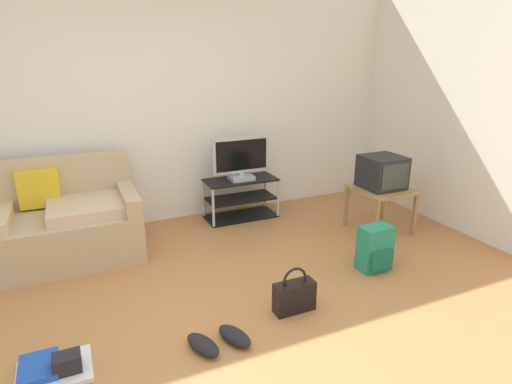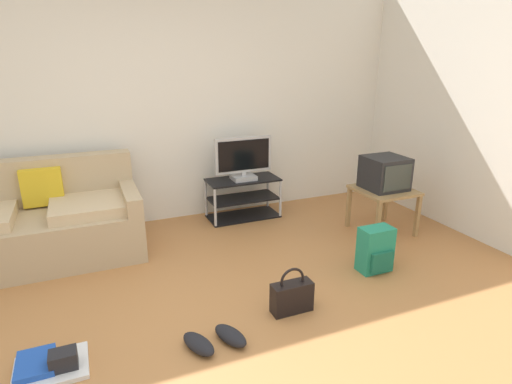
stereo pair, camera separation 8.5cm
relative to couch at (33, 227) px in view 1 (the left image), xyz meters
The scene contains 12 objects.
ground_plane 2.23m from the couch, 58.53° to the right, with size 9.00×9.80×0.02m, color #B27542.
wall_back 1.64m from the couch, 26.43° to the left, with size 9.00×0.10×2.70m, color silver.
wall_right 4.44m from the couch, 13.89° to the right, with size 0.10×3.60×2.70m, color silver.
couch is the anchor object (origin of this frame).
tv_stand 2.16m from the couch, ahead, with size 0.83×0.39×0.47m.
flat_tv 2.19m from the couch, ahead, with size 0.66×0.22×0.49m.
side_table 3.45m from the couch, 12.43° to the right, with size 0.57×0.57×0.48m.
crt_tv 3.46m from the couch, 12.17° to the right, with size 0.41×0.40×0.34m.
backpack 3.11m from the couch, 27.36° to the right, with size 0.29×0.25×0.41m.
handbag 2.48m from the couch, 43.55° to the right, with size 0.31×0.13×0.36m.
sneakers_pair 2.20m from the couch, 58.50° to the right, with size 0.45×0.31×0.09m.
floor_tray 1.72m from the couch, 85.25° to the right, with size 0.43×0.34×0.14m.
Camera 1 is at (-0.74, -2.21, 1.85)m, focal length 29.64 mm.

